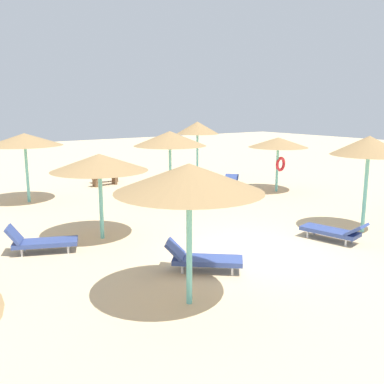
% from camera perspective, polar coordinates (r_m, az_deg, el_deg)
% --- Properties ---
extents(ground_plane, '(80.00, 80.00, 0.00)m').
position_cam_1_polar(ground_plane, '(12.12, 8.37, -7.87)').
color(ground_plane, beige).
extents(parasol_0, '(3.09, 3.09, 2.93)m').
position_cam_1_polar(parasol_0, '(18.27, -2.96, 7.11)').
color(parasol_0, '#6BC6BC').
rests_on(parasol_0, ground).
extents(parasol_1, '(2.95, 2.95, 2.89)m').
position_cam_1_polar(parasol_1, '(8.28, -0.38, 1.85)').
color(parasol_1, '#6BC6BC').
rests_on(parasol_1, ground).
extents(parasol_2, '(2.34, 2.34, 3.07)m').
position_cam_1_polar(parasol_2, '(14.37, 22.50, 5.68)').
color(parasol_2, '#6BC6BC').
rests_on(parasol_2, ground).
extents(parasol_3, '(2.88, 2.88, 2.59)m').
position_cam_1_polar(parasol_3, '(12.96, -12.24, 3.85)').
color(parasol_3, '#6BC6BC').
rests_on(parasol_3, ground).
extents(parasol_4, '(2.76, 2.76, 2.54)m').
position_cam_1_polar(parasol_4, '(20.35, 11.40, 6.42)').
color(parasol_4, '#6BC6BC').
rests_on(parasol_4, ground).
extents(parasol_5, '(3.05, 3.05, 2.88)m').
position_cam_1_polar(parasol_5, '(18.93, -21.40, 6.51)').
color(parasol_5, '#6BC6BC').
rests_on(parasol_5, ground).
extents(parasol_8, '(2.34, 2.34, 3.13)m').
position_cam_1_polar(parasol_8, '(23.47, 0.73, 8.51)').
color(parasol_8, '#6BC6BC').
rests_on(parasol_8, ground).
extents(lounger_0, '(1.98, 1.45, 0.67)m').
position_cam_1_polar(lounger_0, '(20.52, -3.62, 1.11)').
color(lounger_0, '#33478C').
rests_on(lounger_0, ground).
extents(lounger_1, '(1.83, 1.72, 0.76)m').
position_cam_1_polar(lounger_1, '(10.57, 1.34, -8.83)').
color(lounger_1, '#33478C').
rests_on(lounger_1, ground).
extents(lounger_2, '(1.01, 1.99, 0.68)m').
position_cam_1_polar(lounger_2, '(13.48, 18.40, -4.96)').
color(lounger_2, '#33478C').
rests_on(lounger_2, ground).
extents(lounger_3, '(1.95, 1.32, 0.81)m').
position_cam_1_polar(lounger_3, '(12.54, -19.55, -6.20)').
color(lounger_3, '#33478C').
rests_on(lounger_3, ground).
extents(lounger_4, '(1.84, 1.72, 0.73)m').
position_cam_1_polar(lounger_4, '(20.14, 5.02, 0.91)').
color(lounger_4, '#33478C').
rests_on(lounger_4, ground).
extents(bench_0, '(1.54, 0.56, 0.49)m').
position_cam_1_polar(bench_0, '(23.00, -11.40, 2.11)').
color(bench_0, brown).
rests_on(bench_0, ground).
extents(bench_1, '(1.53, 0.52, 0.49)m').
position_cam_1_polar(bench_1, '(22.10, -11.53, 1.74)').
color(bench_1, brown).
rests_on(bench_1, ground).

